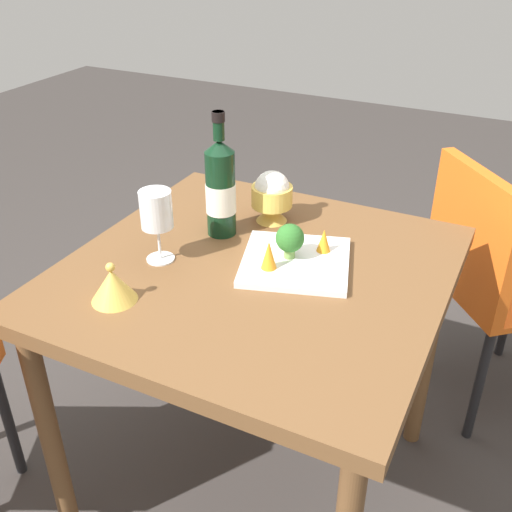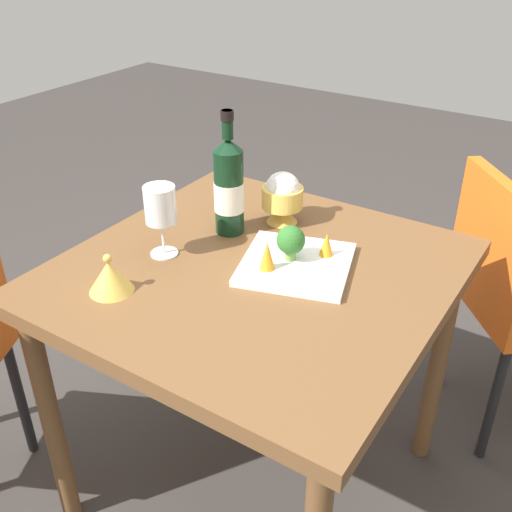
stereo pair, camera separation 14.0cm
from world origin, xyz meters
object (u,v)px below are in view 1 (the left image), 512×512
Objects in this scene: broccoli_floret at (290,239)px; carrot_garnish_left at (269,255)px; wine_glass at (156,211)px; rice_bowl_lid at (113,285)px; chair_by_wall at (487,267)px; rice_bowl at (272,196)px; serving_plate at (296,262)px; wine_bottle at (221,188)px; carrot_garnish_right at (324,240)px.

broccoli_floret reaches higher than carrot_garnish_left.
rice_bowl_lid is at bearing -177.52° from wine_glass.
chair_by_wall is at bearing -34.00° from carrot_garnish_left.
chair_by_wall is at bearing -53.89° from rice_bowl.
wine_glass reaches higher than rice_bowl.
carrot_garnish_left is at bearing -74.32° from chair_by_wall.
rice_bowl is 0.27m from carrot_garnish_left.
rice_bowl is 0.25m from serving_plate.
carrot_garnish_right is at bearing -89.82° from wine_bottle.
chair_by_wall is 0.77m from broccoli_floret.
wine_bottle is at bearing -8.85° from rice_bowl_lid.
rice_bowl is 1.42× the size of rice_bowl_lid.
rice_bowl is at bearing -16.32° from rice_bowl_lid.
rice_bowl_lid is 0.43m from serving_plate.
wine_glass reaches higher than rice_bowl_lid.
chair_by_wall is 4.75× the size of wine_glass.
rice_bowl is 2.44× the size of carrot_garnish_right.
carrot_garnish_left is 1.20× the size of carrot_garnish_right.
rice_bowl_lid is 0.42m from broccoli_floret.
wine_glass reaches higher than serving_plate.
wine_glass is 1.26× the size of rice_bowl.
carrot_garnish_right is (-0.12, -0.19, -0.03)m from rice_bowl.
carrot_garnish_left is at bearing -156.46° from rice_bowl.
chair_by_wall is 0.68m from carrot_garnish_right.
rice_bowl is at bearing 23.54° from carrot_garnish_left.
chair_by_wall is 0.74m from rice_bowl.
rice_bowl_lid is 1.17× the size of broccoli_floret.
chair_by_wall is at bearing -34.21° from carrot_garnish_right.
chair_by_wall is at bearing -34.26° from serving_plate.
serving_plate is at bearing -74.58° from chair_by_wall.
rice_bowl_lid is 1.44× the size of carrot_garnish_left.
serving_plate is at bearing -68.08° from wine_glass.
wine_bottle is at bearing 74.78° from serving_plate.
wine_bottle reaches higher than carrot_garnish_left.
rice_bowl_lid reaches higher than carrot_garnish_right.
wine_bottle is 3.22× the size of rice_bowl_lid.
wine_bottle is 3.75× the size of broccoli_floret.
carrot_garnish_left is at bearing -46.06° from rice_bowl_lid.
wine_glass is 3.08× the size of carrot_garnish_right.
broccoli_floret is at bearing -144.32° from rice_bowl.
wine_glass is at bearing 102.17° from carrot_garnish_left.
broccoli_floret is 1.48× the size of carrot_garnish_right.
rice_bowl_lid is 0.32× the size of serving_plate.
wine_glass is 0.28m from carrot_garnish_left.
chair_by_wall reaches higher than rice_bowl_lid.
chair_by_wall is 12.23× the size of carrot_garnish_left.
serving_plate is 0.09m from carrot_garnish_right.
chair_by_wall is 2.64× the size of wine_bottle.
wine_glass is at bearing 113.17° from broccoli_floret.
chair_by_wall is 0.74m from serving_plate.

